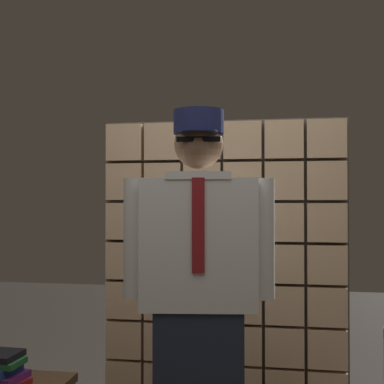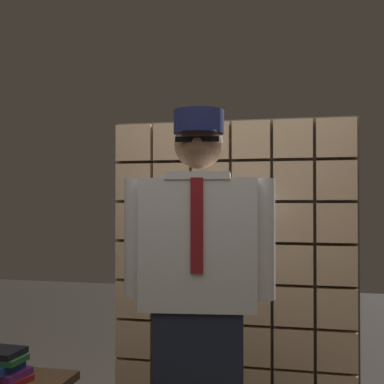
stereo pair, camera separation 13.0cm
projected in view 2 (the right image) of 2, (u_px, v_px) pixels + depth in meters
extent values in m
cube|color=#E0B78C|center=(134.00, 378.00, 3.59)|extent=(0.25, 0.08, 0.25)
cube|color=#E0B78C|center=(172.00, 381.00, 3.53)|extent=(0.25, 0.08, 0.25)
cube|color=#E0B78C|center=(211.00, 384.00, 3.47)|extent=(0.25, 0.08, 0.25)
cube|color=#E0B78C|center=(134.00, 338.00, 3.60)|extent=(0.25, 0.08, 0.25)
cube|color=#E0B78C|center=(172.00, 341.00, 3.54)|extent=(0.25, 0.08, 0.25)
cube|color=#E0B78C|center=(211.00, 343.00, 3.48)|extent=(0.25, 0.08, 0.25)
cube|color=#E0B78C|center=(252.00, 346.00, 3.42)|extent=(0.25, 0.08, 0.25)
cube|color=#E0B78C|center=(294.00, 348.00, 3.36)|extent=(0.25, 0.08, 0.25)
cube|color=#E0B78C|center=(337.00, 351.00, 3.30)|extent=(0.25, 0.08, 0.25)
cube|color=#E0B78C|center=(134.00, 299.00, 3.60)|extent=(0.25, 0.08, 0.25)
cube|color=#E0B78C|center=(172.00, 301.00, 3.54)|extent=(0.25, 0.08, 0.25)
cube|color=#E0B78C|center=(211.00, 302.00, 3.48)|extent=(0.25, 0.08, 0.25)
cube|color=#E0B78C|center=(252.00, 304.00, 3.42)|extent=(0.25, 0.08, 0.25)
cube|color=#E0B78C|center=(294.00, 306.00, 3.36)|extent=(0.25, 0.08, 0.25)
cube|color=#E0B78C|center=(337.00, 308.00, 3.30)|extent=(0.25, 0.08, 0.25)
cube|color=#E0B78C|center=(134.00, 260.00, 3.60)|extent=(0.25, 0.08, 0.25)
cube|color=#E0B78C|center=(172.00, 261.00, 3.54)|extent=(0.25, 0.08, 0.25)
cube|color=#E0B78C|center=(211.00, 262.00, 3.49)|extent=(0.25, 0.08, 0.25)
cube|color=#E0B78C|center=(252.00, 263.00, 3.43)|extent=(0.25, 0.08, 0.25)
cube|color=#E0B78C|center=(293.00, 264.00, 3.37)|extent=(0.25, 0.08, 0.25)
cube|color=#E0B78C|center=(337.00, 265.00, 3.31)|extent=(0.25, 0.08, 0.25)
cube|color=#E0B78C|center=(134.00, 221.00, 3.61)|extent=(0.25, 0.08, 0.25)
cube|color=#E0B78C|center=(172.00, 221.00, 3.55)|extent=(0.25, 0.08, 0.25)
cube|color=#E0B78C|center=(211.00, 222.00, 3.49)|extent=(0.25, 0.08, 0.25)
cube|color=#E0B78C|center=(251.00, 222.00, 3.43)|extent=(0.25, 0.08, 0.25)
cube|color=#E0B78C|center=(293.00, 222.00, 3.37)|extent=(0.25, 0.08, 0.25)
cube|color=#E0B78C|center=(337.00, 223.00, 3.31)|extent=(0.25, 0.08, 0.25)
cube|color=#E0B78C|center=(135.00, 182.00, 3.61)|extent=(0.25, 0.08, 0.25)
cube|color=#E0B78C|center=(172.00, 182.00, 3.55)|extent=(0.25, 0.08, 0.25)
cube|color=#E0B78C|center=(211.00, 181.00, 3.49)|extent=(0.25, 0.08, 0.25)
cube|color=#E0B78C|center=(251.00, 181.00, 3.43)|extent=(0.25, 0.08, 0.25)
cube|color=#E0B78C|center=(293.00, 181.00, 3.37)|extent=(0.25, 0.08, 0.25)
cube|color=#E0B78C|center=(336.00, 180.00, 3.31)|extent=(0.25, 0.08, 0.25)
cube|color=#E0B78C|center=(135.00, 143.00, 3.62)|extent=(0.25, 0.08, 0.25)
cube|color=#E0B78C|center=(172.00, 142.00, 3.56)|extent=(0.25, 0.08, 0.25)
cube|color=#E0B78C|center=(211.00, 141.00, 3.50)|extent=(0.25, 0.08, 0.25)
cube|color=#E0B78C|center=(251.00, 140.00, 3.44)|extent=(0.25, 0.08, 0.25)
cube|color=#E0B78C|center=(293.00, 139.00, 3.38)|extent=(0.25, 0.08, 0.25)
cube|color=#E0B78C|center=(336.00, 138.00, 3.32)|extent=(0.25, 0.08, 0.25)
cube|color=#5B5447|center=(232.00, 262.00, 3.51)|extent=(1.65, 0.02, 1.93)
cube|color=silver|center=(199.00, 243.00, 2.41)|extent=(0.56, 0.30, 0.61)
cube|color=maroon|center=(197.00, 225.00, 2.29)|extent=(0.06, 0.02, 0.42)
cube|color=silver|center=(199.00, 176.00, 2.41)|extent=(0.32, 0.28, 0.04)
sphere|color=#846047|center=(199.00, 144.00, 2.42)|extent=(0.23, 0.23, 0.23)
ellipsoid|color=black|center=(198.00, 152.00, 2.36)|extent=(0.16, 0.10, 0.10)
cube|color=black|center=(197.00, 139.00, 2.31)|extent=(0.20, 0.04, 0.02)
cylinder|color=#191E47|center=(197.00, 131.00, 2.33)|extent=(0.19, 0.19, 0.01)
cylinder|color=#191E47|center=(199.00, 122.00, 2.42)|extent=(0.24, 0.24, 0.11)
cylinder|color=silver|center=(264.00, 239.00, 2.38)|extent=(0.12, 0.12, 0.56)
cylinder|color=silver|center=(136.00, 238.00, 2.44)|extent=(0.12, 0.12, 0.56)
cube|color=maroon|center=(1.00, 379.00, 2.33)|extent=(0.27, 0.21, 0.03)
cube|color=#591E66|center=(2.00, 372.00, 2.33)|extent=(0.24, 0.19, 0.03)
cube|color=#1E592D|center=(1.00, 359.00, 2.31)|extent=(0.22, 0.15, 0.03)
cube|color=black|center=(0.00, 352.00, 2.33)|extent=(0.20, 0.17, 0.03)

